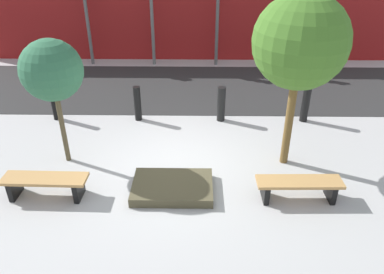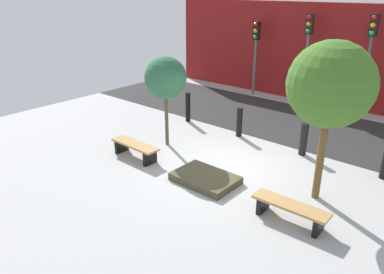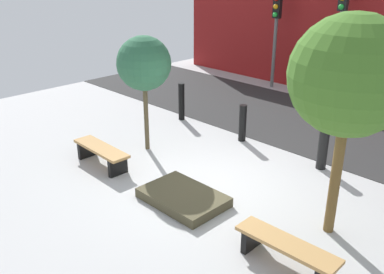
{
  "view_description": "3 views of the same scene",
  "coord_description": "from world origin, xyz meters",
  "px_view_note": "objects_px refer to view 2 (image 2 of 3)",
  "views": [
    {
      "loc": [
        0.48,
        -6.78,
        4.58
      ],
      "look_at": [
        0.38,
        -0.72,
        1.16
      ],
      "focal_mm": 35.0,
      "sensor_mm": 36.0,
      "label": 1
    },
    {
      "loc": [
        5.18,
        -7.37,
        4.58
      ],
      "look_at": [
        -0.36,
        -0.95,
        1.15
      ],
      "focal_mm": 35.0,
      "sensor_mm": 36.0,
      "label": 2
    },
    {
      "loc": [
        5.11,
        -5.7,
        4.24
      ],
      "look_at": [
        -0.12,
        -0.49,
        1.19
      ],
      "focal_mm": 40.0,
      "sensor_mm": 36.0,
      "label": 3
    }
  ],
  "objects_px": {
    "bollard_left": "(239,122)",
    "planter_bed": "(205,178)",
    "bench_right": "(290,209)",
    "tree_behind_left_bench": "(166,78)",
    "traffic_light_west": "(256,44)",
    "traffic_light_mid_east": "(370,47)",
    "bollard_center": "(304,139)",
    "bench_left": "(135,148)",
    "bollard_far_left": "(188,107)",
    "traffic_light_mid_west": "(307,43)",
    "tree_behind_right_bench": "(331,85)"
  },
  "relations": [
    {
      "from": "bench_left",
      "to": "traffic_light_mid_west",
      "type": "relative_size",
      "value": 0.45
    },
    {
      "from": "planter_bed",
      "to": "bollard_left",
      "type": "height_order",
      "value": "bollard_left"
    },
    {
      "from": "bench_left",
      "to": "tree_behind_left_bench",
      "type": "xyz_separation_m",
      "value": [
        0.0,
        1.3,
        1.77
      ]
    },
    {
      "from": "tree_behind_left_bench",
      "to": "traffic_light_mid_west",
      "type": "xyz_separation_m",
      "value": [
        1.24,
        6.7,
        0.41
      ]
    },
    {
      "from": "bollard_left",
      "to": "traffic_light_mid_east",
      "type": "bearing_deg",
      "value": 63.92
    },
    {
      "from": "tree_behind_left_bench",
      "to": "bollard_left",
      "type": "bearing_deg",
      "value": 57.44
    },
    {
      "from": "tree_behind_left_bench",
      "to": "traffic_light_west",
      "type": "height_order",
      "value": "traffic_light_west"
    },
    {
      "from": "bench_right",
      "to": "planter_bed",
      "type": "relative_size",
      "value": 1.03
    },
    {
      "from": "bench_left",
      "to": "bollard_left",
      "type": "height_order",
      "value": "bollard_left"
    },
    {
      "from": "bollard_left",
      "to": "planter_bed",
      "type": "bearing_deg",
      "value": -70.47
    },
    {
      "from": "bollard_left",
      "to": "traffic_light_west",
      "type": "relative_size",
      "value": 0.3
    },
    {
      "from": "planter_bed",
      "to": "tree_behind_right_bench",
      "type": "distance_m",
      "value": 3.7
    },
    {
      "from": "planter_bed",
      "to": "bollard_far_left",
      "type": "bearing_deg",
      "value": 136.79
    },
    {
      "from": "bollard_far_left",
      "to": "bollard_center",
      "type": "xyz_separation_m",
      "value": [
        4.45,
        0.0,
        -0.06
      ]
    },
    {
      "from": "traffic_light_mid_east",
      "to": "bollard_far_left",
      "type": "bearing_deg",
      "value": -134.02
    },
    {
      "from": "planter_bed",
      "to": "traffic_light_west",
      "type": "distance_m",
      "value": 8.82
    },
    {
      "from": "bollard_left",
      "to": "traffic_light_west",
      "type": "distance_m",
      "value": 5.53
    },
    {
      "from": "traffic_light_west",
      "to": "traffic_light_mid_east",
      "type": "height_order",
      "value": "traffic_light_mid_east"
    },
    {
      "from": "bollard_left",
      "to": "traffic_light_mid_west",
      "type": "xyz_separation_m",
      "value": [
        -0.06,
        4.67,
        2.02
      ]
    },
    {
      "from": "planter_bed",
      "to": "bollard_center",
      "type": "distance_m",
      "value": 3.35
    },
    {
      "from": "traffic_light_mid_east",
      "to": "tree_behind_left_bench",
      "type": "bearing_deg",
      "value": -118.13
    },
    {
      "from": "bench_right",
      "to": "planter_bed",
      "type": "distance_m",
      "value": 2.43
    },
    {
      "from": "bench_left",
      "to": "traffic_light_west",
      "type": "relative_size",
      "value": 0.5
    },
    {
      "from": "planter_bed",
      "to": "tree_behind_left_bench",
      "type": "distance_m",
      "value": 3.32
    },
    {
      "from": "bollard_center",
      "to": "tree_behind_left_bench",
      "type": "bearing_deg",
      "value": -150.03
    },
    {
      "from": "bench_right",
      "to": "bollard_left",
      "type": "height_order",
      "value": "bollard_left"
    },
    {
      "from": "traffic_light_mid_west",
      "to": "tree_behind_right_bench",
      "type": "bearing_deg",
      "value": -61.87
    },
    {
      "from": "traffic_light_mid_west",
      "to": "traffic_light_mid_east",
      "type": "relative_size",
      "value": 0.97
    },
    {
      "from": "tree_behind_left_bench",
      "to": "bollard_center",
      "type": "distance_m",
      "value": 4.38
    },
    {
      "from": "bench_right",
      "to": "tree_behind_left_bench",
      "type": "bearing_deg",
      "value": 163.69
    },
    {
      "from": "bench_right",
      "to": "planter_bed",
      "type": "xyz_separation_m",
      "value": [
        -2.41,
        0.2,
        -0.21
      ]
    },
    {
      "from": "bench_left",
      "to": "bollard_far_left",
      "type": "relative_size",
      "value": 1.52
    },
    {
      "from": "tree_behind_right_bench",
      "to": "bollard_center",
      "type": "bearing_deg",
      "value": 122.56
    },
    {
      "from": "planter_bed",
      "to": "traffic_light_mid_east",
      "type": "bearing_deg",
      "value": 81.47
    },
    {
      "from": "bench_right",
      "to": "bollard_center",
      "type": "bearing_deg",
      "value": 110.08
    },
    {
      "from": "traffic_light_mid_west",
      "to": "bench_right",
      "type": "bearing_deg",
      "value": -65.89
    },
    {
      "from": "tree_behind_left_bench",
      "to": "traffic_light_mid_west",
      "type": "height_order",
      "value": "traffic_light_mid_west"
    },
    {
      "from": "bollard_far_left",
      "to": "bollard_center",
      "type": "distance_m",
      "value": 4.45
    },
    {
      "from": "bench_right",
      "to": "tree_behind_right_bench",
      "type": "height_order",
      "value": "tree_behind_right_bench"
    },
    {
      "from": "traffic_light_mid_east",
      "to": "bollard_center",
      "type": "bearing_deg",
      "value": -90.71
    },
    {
      "from": "tree_behind_left_bench",
      "to": "bollard_far_left",
      "type": "relative_size",
      "value": 2.56
    },
    {
      "from": "bollard_far_left",
      "to": "tree_behind_right_bench",
      "type": "bearing_deg",
      "value": -19.47
    },
    {
      "from": "planter_bed",
      "to": "bollard_center",
      "type": "bearing_deg",
      "value": 70.47
    },
    {
      "from": "planter_bed",
      "to": "bench_left",
      "type": "bearing_deg",
      "value": -175.26
    },
    {
      "from": "bollard_left",
      "to": "traffic_light_mid_east",
      "type": "height_order",
      "value": "traffic_light_mid_east"
    },
    {
      "from": "bench_left",
      "to": "tree_behind_left_bench",
      "type": "distance_m",
      "value": 2.2
    },
    {
      "from": "tree_behind_right_bench",
      "to": "traffic_light_mid_west",
      "type": "distance_m",
      "value": 7.6
    },
    {
      "from": "bollard_far_left",
      "to": "traffic_light_mid_west",
      "type": "distance_m",
      "value": 5.51
    },
    {
      "from": "bollard_far_left",
      "to": "traffic_light_mid_west",
      "type": "bearing_deg",
      "value": 65.08
    },
    {
      "from": "bench_right",
      "to": "tree_behind_left_bench",
      "type": "distance_m",
      "value": 5.3
    }
  ]
}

